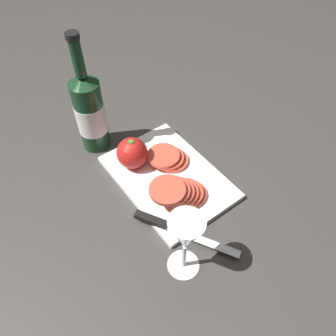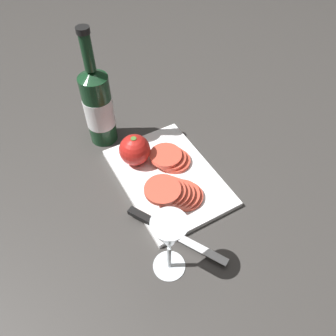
{
  "view_description": "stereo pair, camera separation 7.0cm",
  "coord_description": "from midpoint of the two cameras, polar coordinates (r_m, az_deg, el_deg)",
  "views": [
    {
      "loc": [
        -0.45,
        0.32,
        0.69
      ],
      "look_at": [
        -0.01,
        -0.01,
        0.05
      ],
      "focal_mm": 35.0,
      "sensor_mm": 36.0,
      "label": 1
    },
    {
      "loc": [
        -0.49,
        0.27,
        0.69
      ],
      "look_at": [
        -0.01,
        -0.01,
        0.05
      ],
      "focal_mm": 35.0,
      "sensor_mm": 36.0,
      "label": 2
    }
  ],
  "objects": [
    {
      "name": "tomato_slice_stack_far",
      "position": [
        0.89,
        -2.29,
        1.64
      ],
      "size": [
        0.1,
        0.11,
        0.03
      ],
      "color": "#DB4C38",
      "rests_on": "cutting_board"
    },
    {
      "name": "wine_glass",
      "position": [
        0.64,
        -0.12,
        -12.11
      ],
      "size": [
        0.07,
        0.07,
        0.18
      ],
      "color": "silver",
      "rests_on": "ground_plane"
    },
    {
      "name": "whole_tomato",
      "position": [
        0.87,
        -8.55,
        2.49
      ],
      "size": [
        0.08,
        0.08,
        0.09
      ],
      "color": "red",
      "rests_on": "cutting_board"
    },
    {
      "name": "knife",
      "position": [
        0.78,
        -3.29,
        -9.99
      ],
      "size": [
        0.23,
        0.14,
        0.01
      ],
      "rotation": [
        0.0,
        0.0,
        3.66
      ],
      "color": "silver",
      "rests_on": "cutting_board"
    },
    {
      "name": "ground_plane",
      "position": [
        0.88,
        -2.83,
        -1.9
      ],
      "size": [
        3.0,
        3.0,
        0.0
      ],
      "primitive_type": "plane",
      "color": "#383533"
    },
    {
      "name": "cutting_board",
      "position": [
        0.88,
        -2.29,
        -1.71
      ],
      "size": [
        0.34,
        0.24,
        0.02
      ],
      "color": "white",
      "rests_on": "ground_plane"
    },
    {
      "name": "tomato_slice_stack_near",
      "position": [
        0.8,
        -0.67,
        -4.33
      ],
      "size": [
        0.1,
        0.15,
        0.06
      ],
      "color": "#DB4C38",
      "rests_on": "cutting_board"
    },
    {
      "name": "wine_bottle",
      "position": [
        0.92,
        -15.59,
        9.22
      ],
      "size": [
        0.08,
        0.08,
        0.34
      ],
      "color": "#14381E",
      "rests_on": "ground_plane"
    }
  ]
}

